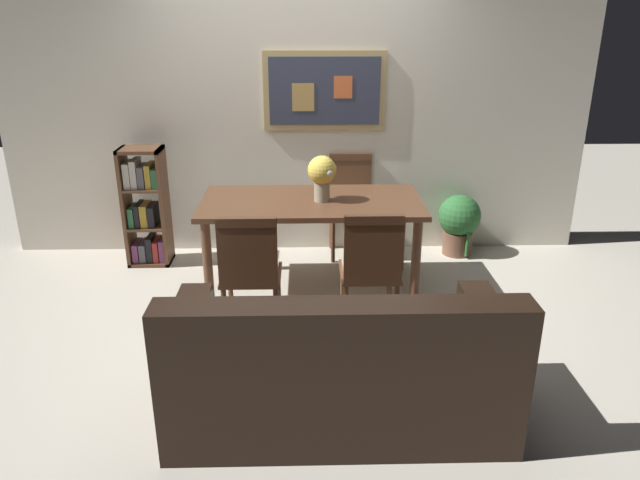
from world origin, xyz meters
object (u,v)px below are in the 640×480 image
dining_table (311,211)px  leather_couch (338,371)px  dining_chair_near_right (371,263)px  potted_ivy (459,222)px  dining_chair_far_right (351,196)px  dining_chair_near_left (250,266)px  flower_vase (322,174)px  bookshelf (146,209)px

dining_table → leather_couch: size_ratio=0.94×
dining_chair_near_right → potted_ivy: dining_chair_near_right is taller
dining_table → potted_ivy: 1.56m
dining_table → dining_chair_far_right: (0.37, 0.78, -0.12)m
dining_chair_far_right → dining_chair_near_left: size_ratio=1.00×
dining_chair_near_left → flower_vase: 1.00m
dining_table → dining_chair_near_right: dining_chair_near_right is taller
dining_chair_near_right → dining_chair_far_right: bearing=90.8°
bookshelf → dining_chair_near_left: bearing=-53.2°
leather_couch → bookshelf: (-1.55, 2.25, 0.19)m
dining_chair_near_right → flower_vase: bearing=112.7°
dining_chair_far_right → bookshelf: (-1.80, -0.20, -0.04)m
dining_chair_far_right → flower_vase: 0.95m
dining_chair_far_right → potted_ivy: 1.02m
dining_chair_near_right → potted_ivy: size_ratio=1.48×
dining_chair_near_right → dining_chair_far_right: size_ratio=1.00×
dining_chair_far_right → dining_chair_near_left: same height
dining_chair_far_right → bookshelf: size_ratio=0.88×
dining_chair_near_left → potted_ivy: (1.77, 1.49, -0.23)m
leather_couch → potted_ivy: 2.68m
leather_couch → bookshelf: size_ratio=1.74×
dining_chair_near_right → leather_couch: size_ratio=0.51×
dining_chair_near_right → flower_vase: size_ratio=2.61×
bookshelf → dining_chair_near_right: bearing=-36.2°
flower_vase → dining_chair_near_right: bearing=-67.3°
dining_chair_far_right → dining_chair_near_right: bearing=-89.2°
leather_couch → potted_ivy: leather_couch is taller
bookshelf → potted_ivy: size_ratio=1.68×
dining_chair_near_right → dining_chair_near_left: 0.80m
dining_table → bookshelf: 1.55m
dining_table → potted_ivy: (1.35, 0.71, -0.34)m
bookshelf → flower_vase: 1.69m
dining_chair_near_left → leather_couch: 1.06m
dining_chair_far_right → flower_vase: size_ratio=2.61×
dining_chair_near_left → potted_ivy: bearing=40.1°
dining_chair_near_left → flower_vase: bearing=56.8°
dining_chair_far_right → leather_couch: (-0.24, -2.45, -0.23)m
dining_chair_near_right → dining_chair_far_right: 1.53m
dining_table → flower_vase: bearing=-15.8°
dining_chair_far_right → dining_table: bearing=-115.0°
dining_table → leather_couch: leather_couch is taller
leather_couch → potted_ivy: size_ratio=2.92×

